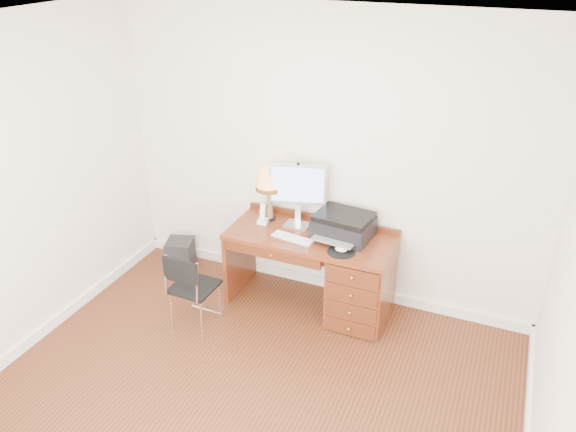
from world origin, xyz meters
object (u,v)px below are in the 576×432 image
at_px(phone, 263,217).
at_px(leg_lamp, 269,182).
at_px(printer, 344,225).
at_px(equipment_box, 180,253).
at_px(chair, 190,284).
at_px(desk, 343,274).
at_px(monitor, 299,188).

bearing_deg(phone, leg_lamp, 67.67).
relative_size(printer, phone, 2.73).
relative_size(phone, equipment_box, 0.64).
xyz_separation_m(printer, phone, (-0.77, -0.05, -0.05)).
bearing_deg(equipment_box, leg_lamp, -14.44).
bearing_deg(chair, desk, 35.20).
relative_size(chair, equipment_box, 2.54).
bearing_deg(equipment_box, chair, -68.18).
relative_size(printer, chair, 0.69).
height_order(monitor, printer, monitor).
relative_size(desk, printer, 2.79).
distance_m(leg_lamp, chair, 1.17).
bearing_deg(printer, phone, -170.18).
height_order(printer, phone, printer).
xyz_separation_m(leg_lamp, phone, (-0.03, -0.09, -0.33)).
height_order(phone, chair, phone).
bearing_deg(leg_lamp, printer, -3.42).
relative_size(desk, leg_lamp, 2.87).
relative_size(monitor, chair, 0.76).
xyz_separation_m(desk, monitor, (-0.50, 0.14, 0.71)).
bearing_deg(leg_lamp, desk, -9.79).
bearing_deg(printer, monitor, 179.43).
bearing_deg(phone, equipment_box, 169.77).
bearing_deg(leg_lamp, equipment_box, -177.78).
xyz_separation_m(monitor, phone, (-0.31, -0.10, -0.32)).
height_order(printer, chair, printer).
distance_m(leg_lamp, phone, 0.34).
height_order(monitor, leg_lamp, monitor).
bearing_deg(desk, phone, 177.11).
relative_size(printer, equipment_box, 1.75).
distance_m(desk, phone, 0.91).
relative_size(monitor, leg_lamp, 1.13).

